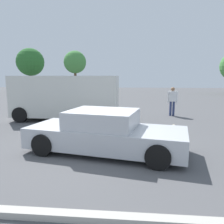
% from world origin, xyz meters
% --- Properties ---
extents(ground_plane, '(80.00, 80.00, 0.00)m').
position_xyz_m(ground_plane, '(0.00, 0.00, 0.00)').
color(ground_plane, '#515154').
extents(sedan_foreground, '(4.90, 2.68, 1.27)m').
position_xyz_m(sedan_foreground, '(0.30, 0.05, 0.59)').
color(sedan_foreground, '#B7BABF').
rests_on(sedan_foreground, ground_plane).
extents(dog, '(0.42, 0.55, 0.36)m').
position_xyz_m(dog, '(2.86, 2.32, 0.22)').
color(dog, beige).
rests_on(dog, ground_plane).
extents(van_white, '(5.36, 2.20, 2.28)m').
position_xyz_m(van_white, '(-2.33, 4.97, 1.23)').
color(van_white, silver).
rests_on(van_white, ground_plane).
extents(pedestrian, '(0.57, 0.27, 1.65)m').
position_xyz_m(pedestrian, '(3.40, 6.62, 0.98)').
color(pedestrian, navy).
rests_on(pedestrian, ground_plane).
extents(parking_curb, '(9.92, 0.20, 0.12)m').
position_xyz_m(parking_curb, '(0.00, -3.19, 0.06)').
color(parking_curb, '#B7B2A8').
rests_on(parking_curb, ground_plane).
extents(tree_back_left, '(2.82, 2.82, 5.47)m').
position_xyz_m(tree_back_left, '(-6.16, 21.68, 4.02)').
color(tree_back_left, brown).
rests_on(tree_back_left, ground_plane).
extents(tree_back_right, '(3.89, 3.89, 6.25)m').
position_xyz_m(tree_back_right, '(-13.46, 24.77, 4.27)').
color(tree_back_right, brown).
rests_on(tree_back_right, ground_plane).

